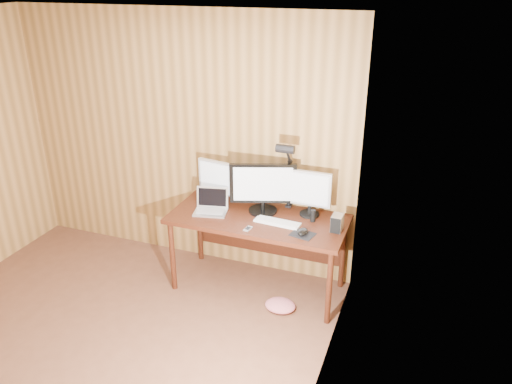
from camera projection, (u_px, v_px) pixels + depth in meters
The scene contains 14 objects.
room_shell at pixel (34, 233), 3.18m from camera, with size 4.00×4.00×4.00m.
desk at pixel (261, 226), 4.60m from camera, with size 1.60×0.70×0.75m.
monitor_center at pixel (263, 187), 4.50m from camera, with size 0.58×0.26×0.47m.
monitor_left at pixel (216, 180), 4.70m from camera, with size 0.37×0.17×0.42m.
monitor_right at pixel (310, 192), 4.44m from camera, with size 0.38×0.18×0.42m.
laptop at pixel (211, 206), 4.59m from camera, with size 0.34×0.29×0.21m.
keyboard at pixel (277, 222), 4.38m from camera, with size 0.42×0.15×0.02m.
mousepad at pixel (303, 234), 4.19m from camera, with size 0.19×0.16×0.00m, color black.
mouse at pixel (303, 232), 4.18m from camera, with size 0.08×0.12×0.04m, color black.
hard_drive at pixel (337, 223), 4.23m from camera, with size 0.09×0.14×0.14m.
phone at pixel (248, 229), 4.28m from camera, with size 0.06×0.10×0.01m.
speaker at pixel (313, 216), 4.39m from camera, with size 0.05×0.05×0.11m, color black.
desk_lamp at pixel (287, 166), 4.44m from camera, with size 0.16×0.23×0.71m.
fabric_pile at pixel (280, 305), 4.46m from camera, with size 0.28×0.23×0.09m, color #D56772, non-canonical shape.
Camera 1 is at (2.29, -2.14, 2.78)m, focal length 35.00 mm.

